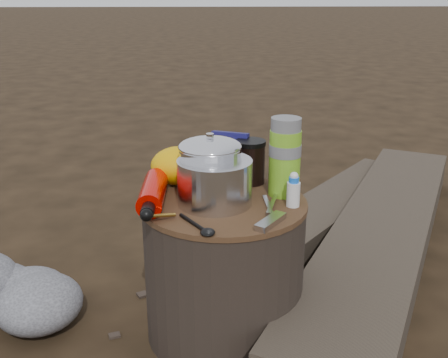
{
  "coord_description": "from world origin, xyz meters",
  "views": [
    {
      "loc": [
        -0.08,
        -1.36,
        0.96
      ],
      "look_at": [
        0.0,
        0.0,
        0.48
      ],
      "focal_mm": 42.96,
      "sensor_mm": 36.0,
      "label": 1
    }
  ],
  "objects": [
    {
      "name": "multitool",
      "position": [
        0.11,
        -0.16,
        0.42
      ],
      "size": [
        0.09,
        0.11,
        0.02
      ],
      "primitive_type": "cube",
      "rotation": [
        0.0,
        0.0,
        -0.65
      ],
      "color": "#AFAFB4",
      "rests_on": "stump"
    },
    {
      "name": "squeeze_bottle",
      "position": [
        0.18,
        -0.04,
        0.46
      ],
      "size": [
        0.04,
        0.04,
        0.08
      ],
      "primitive_type": "cylinder",
      "color": "silver",
      "rests_on": "stump"
    },
    {
      "name": "ground",
      "position": [
        0.0,
        0.0,
        0.0
      ],
      "size": [
        60.0,
        60.0,
        0.0
      ],
      "primitive_type": "plane",
      "color": "black",
      "rests_on": "ground"
    },
    {
      "name": "camping_pot",
      "position": [
        -0.04,
        0.04,
        0.5
      ],
      "size": [
        0.17,
        0.17,
        0.17
      ],
      "primitive_type": "cylinder",
      "color": "silver",
      "rests_on": "stump"
    },
    {
      "name": "pot_grabber",
      "position": [
        0.12,
        -0.05,
        0.42
      ],
      "size": [
        0.06,
        0.15,
        0.01
      ],
      "primitive_type": null,
      "rotation": [
        0.0,
        0.0,
        -0.14
      ],
      "color": "#AFAFB4",
      "rests_on": "stump"
    },
    {
      "name": "spork",
      "position": [
        -0.08,
        -0.15,
        0.42
      ],
      "size": [
        0.1,
        0.14,
        0.01
      ],
      "primitive_type": null,
      "rotation": [
        0.0,
        0.0,
        0.54
      ],
      "color": "black",
      "rests_on": "stump"
    },
    {
      "name": "thermos",
      "position": [
        0.17,
        0.04,
        0.52
      ],
      "size": [
        0.09,
        0.09,
        0.22
      ],
      "primitive_type": "cylinder",
      "color": "#6FAE22",
      "rests_on": "stump"
    },
    {
      "name": "stuff_sack",
      "position": [
        -0.12,
        0.15,
        0.47
      ],
      "size": [
        0.17,
        0.14,
        0.11
      ],
      "primitive_type": "ellipsoid",
      "color": "#E2A304",
      "rests_on": "stump"
    },
    {
      "name": "travel_mug",
      "position": [
        0.09,
        0.15,
        0.48
      ],
      "size": [
        0.09,
        0.09,
        0.13
      ],
      "primitive_type": "cylinder",
      "color": "black",
      "rests_on": "stump"
    },
    {
      "name": "foil_windscreen",
      "position": [
        -0.03,
        -0.01,
        0.48
      ],
      "size": [
        0.2,
        0.2,
        0.12
      ],
      "primitive_type": "cylinder",
      "color": "silver",
      "rests_on": "stump"
    },
    {
      "name": "stump",
      "position": [
        0.0,
        0.0,
        0.21
      ],
      "size": [
        0.45,
        0.45,
        0.42
      ],
      "primitive_type": "cylinder",
      "color": "black",
      "rests_on": "ground"
    },
    {
      "name": "food_pouch",
      "position": [
        0.03,
        0.19,
        0.49
      ],
      "size": [
        0.11,
        0.06,
        0.14
      ],
      "primitive_type": "cube",
      "rotation": [
        0.0,
        0.0,
        -0.37
      ],
      "color": "#161456",
      "rests_on": "stump"
    },
    {
      "name": "fuel_bottle",
      "position": [
        -0.19,
        -0.01,
        0.45
      ],
      "size": [
        0.08,
        0.28,
        0.07
      ],
      "primitive_type": null,
      "rotation": [
        0.0,
        0.0,
        -0.04
      ],
      "color": "#CD0700",
      "rests_on": "stump"
    },
    {
      "name": "log_main",
      "position": [
        0.62,
        0.43,
        0.08
      ],
      "size": [
        1.17,
        1.8,
        0.16
      ],
      "primitive_type": "cube",
      "rotation": [
        0.0,
        0.0,
        -0.49
      ],
      "color": "#372E25",
      "rests_on": "ground"
    },
    {
      "name": "log_small",
      "position": [
        0.49,
        0.73,
        0.06
      ],
      "size": [
        1.05,
        1.17,
        0.11
      ],
      "primitive_type": "cube",
      "rotation": [
        0.0,
        0.0,
        -0.71
      ],
      "color": "#372E25",
      "rests_on": "ground"
    }
  ]
}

